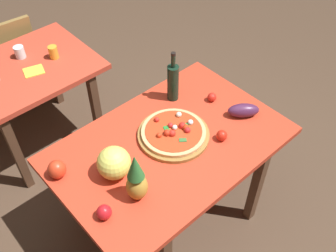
# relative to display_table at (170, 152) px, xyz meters

# --- Properties ---
(ground_plane) EXTENTS (10.00, 10.00, 0.00)m
(ground_plane) POSITION_rel_display_table_xyz_m (0.00, 0.00, -0.68)
(ground_plane) COLOR #4C3828
(display_table) EXTENTS (1.39, 0.92, 0.76)m
(display_table) POSITION_rel_display_table_xyz_m (0.00, 0.00, 0.00)
(display_table) COLOR #543523
(display_table) RESTS_ON ground_plane
(background_table) EXTENTS (1.01, 0.78, 0.76)m
(background_table) POSITION_rel_display_table_xyz_m (-0.30, 1.26, -0.03)
(background_table) COLOR #543523
(background_table) RESTS_ON ground_plane
(dining_chair) EXTENTS (0.44, 0.44, 0.85)m
(dining_chair) POSITION_rel_display_table_xyz_m (-0.17, 1.88, -0.19)
(dining_chair) COLOR olive
(dining_chair) RESTS_ON ground_plane
(pizza_board) EXTENTS (0.44, 0.44, 0.02)m
(pizza_board) POSITION_rel_display_table_xyz_m (0.05, 0.03, 0.10)
(pizza_board) COLOR olive
(pizza_board) RESTS_ON display_table
(pizza) EXTENTS (0.39, 0.39, 0.06)m
(pizza) POSITION_rel_display_table_xyz_m (0.06, 0.03, 0.13)
(pizza) COLOR #E3A76D
(pizza) RESTS_ON pizza_board
(wine_bottle) EXTENTS (0.08, 0.08, 0.36)m
(wine_bottle) POSITION_rel_display_table_xyz_m (0.29, 0.29, 0.22)
(wine_bottle) COLOR black
(wine_bottle) RESTS_ON display_table
(pineapple_left) EXTENTS (0.11, 0.11, 0.33)m
(pineapple_left) POSITION_rel_display_table_xyz_m (-0.38, -0.16, 0.23)
(pineapple_left) COLOR #BC8E33
(pineapple_left) RESTS_ON display_table
(melon) EXTENTS (0.19, 0.19, 0.19)m
(melon) POSITION_rel_display_table_xyz_m (-0.38, 0.03, 0.18)
(melon) COLOR #E6E260
(melon) RESTS_ON display_table
(bell_pepper) EXTENTS (0.10, 0.10, 0.11)m
(bell_pepper) POSITION_rel_display_table_xyz_m (-0.62, 0.24, 0.13)
(bell_pepper) COLOR red
(bell_pepper) RESTS_ON display_table
(eggplant) EXTENTS (0.21, 0.19, 0.09)m
(eggplant) POSITION_rel_display_table_xyz_m (0.50, -0.14, 0.13)
(eggplant) COLOR #4C2345
(eggplant) RESTS_ON display_table
(tomato_beside_pepper) EXTENTS (0.06, 0.06, 0.06)m
(tomato_beside_pepper) POSITION_rel_display_table_xyz_m (0.46, 0.09, 0.11)
(tomato_beside_pepper) COLOR red
(tomato_beside_pepper) RESTS_ON display_table
(tomato_at_corner) EXTENTS (0.07, 0.07, 0.07)m
(tomato_at_corner) POSITION_rel_display_table_xyz_m (0.25, -0.19, 0.12)
(tomato_at_corner) COLOR red
(tomato_at_corner) RESTS_ON display_table
(tomato_near_board) EXTENTS (0.08, 0.08, 0.08)m
(tomato_near_board) POSITION_rel_display_table_xyz_m (-0.58, -0.15, 0.12)
(tomato_near_board) COLOR red
(tomato_near_board) RESTS_ON display_table
(drinking_glass_juice) EXTENTS (0.07, 0.07, 0.10)m
(drinking_glass_juice) POSITION_rel_display_table_xyz_m (-0.07, 1.21, 0.13)
(drinking_glass_juice) COLOR gold
(drinking_glass_juice) RESTS_ON background_table
(drinking_glass_water) EXTENTS (0.08, 0.08, 0.09)m
(drinking_glass_water) POSITION_rel_display_table_xyz_m (-0.25, 1.39, 0.13)
(drinking_glass_water) COLOR silver
(drinking_glass_water) RESTS_ON background_table
(napkin_folded) EXTENTS (0.17, 0.15, 0.01)m
(napkin_folded) POSITION_rel_display_table_xyz_m (-0.26, 1.17, 0.09)
(napkin_folded) COLOR yellow
(napkin_folded) RESTS_ON background_table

